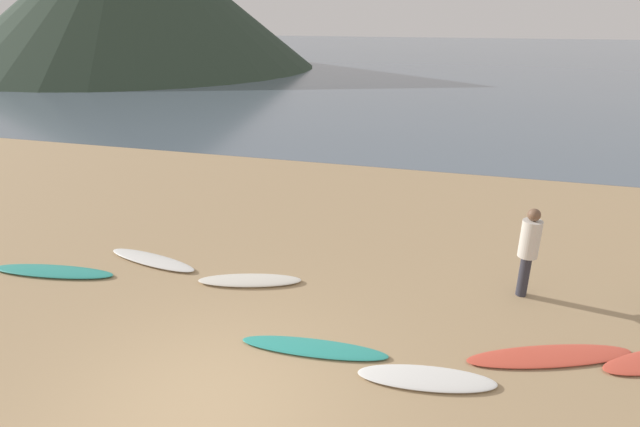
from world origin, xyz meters
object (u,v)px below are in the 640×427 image
surfboard_2 (152,260)px  surfboard_3 (250,280)px  surfboard_5 (427,378)px  surfboard_6 (550,356)px  surfboard_4 (314,348)px  surfboard_1 (53,271)px  person_0 (529,246)px

surfboard_2 → surfboard_3: surfboard_3 is taller
surfboard_3 → surfboard_5: bearing=-44.3°
surfboard_3 → surfboard_6: 5.25m
surfboard_4 → surfboard_6: bearing=7.9°
surfboard_1 → surfboard_3: bearing=2.6°
surfboard_2 → surfboard_5: surfboard_2 is taller
surfboard_1 → surfboard_6: (9.05, -0.17, -0.01)m
surfboard_4 → surfboard_5: bearing=-12.5°
surfboard_1 → surfboard_5: size_ratio=1.31×
surfboard_5 → surfboard_6: (1.72, 1.00, -0.01)m
surfboard_1 → surfboard_2: (1.61, 0.95, 0.00)m
surfboard_4 → surfboard_5: 1.72m
surfboard_4 → person_0: person_0 is taller
surfboard_3 → surfboard_4: 2.40m
surfboard_2 → surfboard_5: size_ratio=1.13×
surfboard_4 → surfboard_1: bearing=166.0°
surfboard_4 → person_0: (3.17, 2.56, 0.96)m
surfboard_1 → surfboard_6: size_ratio=0.99×
surfboard_3 → surfboard_5: size_ratio=1.02×
surfboard_1 → surfboard_5: (7.33, -1.17, -0.00)m
surfboard_3 → surfboard_6: surfboard_3 is taller
surfboard_3 → surfboard_2: bearing=158.1°
surfboard_4 → surfboard_5: surfboard_5 is taller
surfboard_4 → person_0: 4.18m
surfboard_1 → person_0: (8.80, 1.63, 0.95)m
surfboard_1 → surfboard_4: surfboard_1 is taller
surfboard_4 → surfboard_5: (1.70, -0.23, 0.00)m
surfboard_3 → surfboard_4: (1.75, -1.64, -0.01)m
surfboard_2 → surfboard_3: size_ratio=1.11×
surfboard_3 → person_0: (4.92, 0.92, 0.94)m
surfboard_2 → surfboard_3: bearing=4.8°
surfboard_4 → surfboard_6: 3.51m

